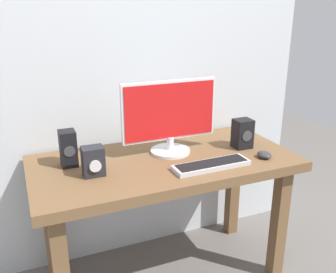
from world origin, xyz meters
The scene contains 8 objects.
wall_back centered at (0.00, 0.37, 1.50)m, with size 2.07×0.04×3.00m, color silver.
desk centered at (0.00, 0.00, 0.62)m, with size 1.35×0.66×0.73m.
monitor centered at (0.06, 0.08, 0.93)m, with size 0.52×0.21×0.39m.
keyboard_primary centered at (0.17, -0.19, 0.74)m, with size 0.39×0.12×0.03m.
mouse centered at (0.48, -0.19, 0.74)m, with size 0.07×0.08×0.03m, color #333338.
speaker_right centered at (0.46, -0.01, 0.81)m, with size 0.10×0.09×0.16m.
speaker_left centered at (-0.47, 0.11, 0.82)m, with size 0.08×0.09×0.18m.
audio_controller centered at (-0.38, -0.05, 0.80)m, with size 0.10×0.09×0.14m.
Camera 1 is at (-0.68, -1.65, 1.48)m, focal length 39.99 mm.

